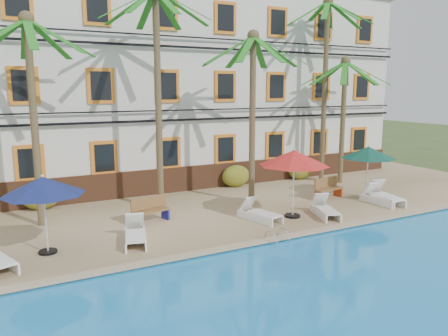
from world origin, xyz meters
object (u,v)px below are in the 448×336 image
lounger_c (259,213)px  bench_right (328,188)px  lounger_e (381,197)px  umbrella_red (294,158)px  lounger_b (135,234)px  palm_d (326,67)px  lounger_f (384,196)px  umbrella_blue (43,186)px  palm_e (344,101)px  palm_c (253,93)px  palm_b (157,70)px  umbrella_green (368,153)px  pool_ladder (277,240)px  palm_a (32,90)px  bench_left (149,210)px  lounger_d (325,209)px

lounger_c → bench_right: bearing=17.4°
lounger_c → lounger_e: (5.93, -0.41, 0.01)m
umbrella_red → lounger_b: size_ratio=1.39×
palm_d → lounger_f: (-0.57, -4.81, -5.65)m
umbrella_blue → umbrella_red: umbrella_red is taller
palm_e → bench_right: bearing=-141.1°
palm_c → lounger_e: 7.11m
palm_b → umbrella_green: (8.93, -2.55, -3.57)m
palm_c → lounger_b: 7.85m
palm_d → lounger_c: 9.86m
lounger_f → pool_ladder: size_ratio=2.84×
palm_c → bench_right: palm_c is taller
palm_d → bench_right: bearing=-125.9°
umbrella_blue → palm_a: bearing=87.7°
palm_c → bench_left: bearing=-172.0°
pool_ladder → umbrella_green: bearing=22.9°
palm_d → bench_right: palm_d is taller
palm_b → lounger_b: (-2.12, -3.51, -5.33)m
umbrella_blue → bench_left: umbrella_blue is taller
umbrella_blue → bench_right: size_ratio=1.55×
lounger_f → bench_left: (-9.87, 2.06, 0.16)m
umbrella_blue → lounger_c: umbrella_blue is taller
palm_a → umbrella_blue: size_ratio=3.08×
palm_c → palm_d: 6.11m
umbrella_red → lounger_e: size_ratio=1.44×
palm_b → palm_c: bearing=-13.6°
lounger_d → lounger_e: size_ratio=1.00×
palm_c → lounger_e: bearing=-30.0°
lounger_c → palm_c: bearing=65.0°
palm_a → palm_b: (4.60, 0.14, 0.79)m
umbrella_blue → umbrella_green: bearing=2.6°
bench_right → lounger_f: bearing=-48.2°
lounger_b → bench_right: size_ratio=1.24×
palm_a → palm_c: 8.45m
palm_e → pool_ladder: 10.91m
palm_b → lounger_d: 8.51m
umbrella_red → umbrella_green: umbrella_red is taller
lounger_f → lounger_c: bearing=176.6°
lounger_f → bench_right: lounger_f is taller
palm_c → bench_left: 6.46m
palm_b → lounger_e: size_ratio=4.73×
umbrella_red → lounger_c: size_ratio=1.42×
palm_c → pool_ladder: (-1.79, -4.56, -4.71)m
palm_c → palm_b: bearing=166.4°
palm_c → lounger_c: 5.15m
palm_a → bench_right: bearing=-8.3°
umbrella_red → pool_ladder: (-2.05, -1.94, -2.29)m
palm_e → umbrella_blue: palm_e is taller
bench_left → umbrella_blue: bearing=-157.0°
umbrella_blue → palm_b: bearing=33.9°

